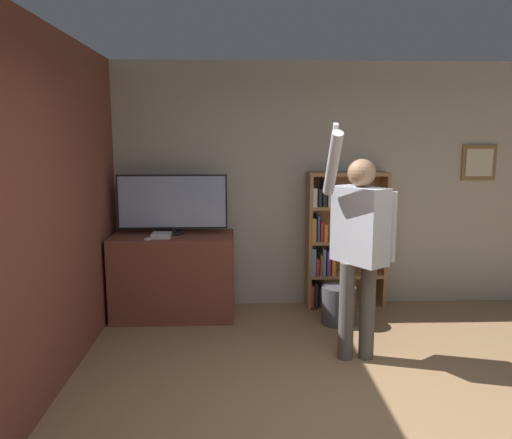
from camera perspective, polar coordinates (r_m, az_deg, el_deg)
name	(u,v)px	position (r m, az deg, el deg)	size (l,w,h in m)	color
wall_back	(316,186)	(5.63, 6.82, 3.83)	(6.43, 0.09, 2.70)	#B2AD9E
wall_side_brick	(68,205)	(4.33, -20.67, 1.58)	(0.06, 4.47, 2.70)	brown
tv_ledge	(174,276)	(5.38, -9.35, -6.36)	(1.26, 0.62, 0.88)	brown
television	(172,203)	(5.26, -9.54, 1.83)	(1.14, 0.22, 0.63)	black
game_console	(161,235)	(5.14, -10.76, -1.79)	(0.19, 0.18, 0.05)	silver
remote_loose	(150,238)	(5.09, -12.07, -2.10)	(0.08, 0.14, 0.02)	white
bookshelf	(338,243)	(5.59, 9.39, -2.64)	(0.86, 0.28, 1.52)	#997047
person	(360,239)	(4.24, 11.75, -2.23)	(0.61, 0.58, 2.00)	#56514C
waste_bin	(338,305)	(5.25, 9.39, -9.60)	(0.35, 0.35, 0.39)	#4C4C51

